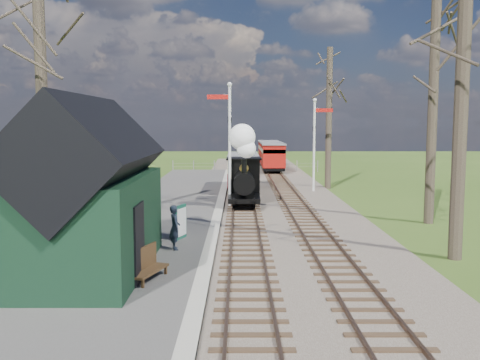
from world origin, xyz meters
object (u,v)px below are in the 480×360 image
object	(u,v)px
station_shed	(89,196)
coach	(243,170)
semaphore_near	(228,136)
bench	(145,265)
person	(175,227)
sign_board	(181,222)
semaphore_far	(315,138)
locomotive	(244,171)
red_carriage_a	(273,156)
red_carriage_b	(269,153)

from	to	relation	value
station_shed	coach	bearing A→B (deg)	76.57
semaphore_near	bench	world-z (taller)	semaphore_near
person	sign_board	bearing A→B (deg)	-16.33
semaphore_far	bench	size ratio (longest dim) A/B	3.72
coach	station_shed	bearing A→B (deg)	-103.43
locomotive	coach	world-z (taller)	locomotive
locomotive	semaphore_far	bearing A→B (deg)	54.14
locomotive	coach	xyz separation A→B (m)	(0.01, 6.06, -0.49)
semaphore_far	station_shed	bearing A→B (deg)	-115.72
red_carriage_a	sign_board	distance (m)	27.19
locomotive	red_carriage_b	world-z (taller)	locomotive
semaphore_near	bench	size ratio (longest dim) A/B	4.05
station_shed	bench	world-z (taller)	station_shed
semaphore_near	locomotive	size ratio (longest dim) A/B	1.55
red_carriage_b	red_carriage_a	bearing A→B (deg)	-90.00
locomotive	person	bearing A→B (deg)	-103.55
semaphore_far	person	size ratio (longest dim) A/B	4.00
red_carriage_b	bench	size ratio (longest dim) A/B	3.12
red_carriage_a	person	distance (m)	28.78
station_shed	person	size ratio (longest dim) A/B	4.40
station_shed	bench	xyz separation A→B (m)	(1.64, -0.87, -1.67)
station_shed	locomotive	distance (m)	12.69
station_shed	sign_board	bearing A→B (deg)	63.69
station_shed	semaphore_far	bearing A→B (deg)	64.28
bench	person	world-z (taller)	person
semaphore_near	semaphore_far	size ratio (longest dim) A/B	1.09
semaphore_near	coach	xyz separation A→B (m)	(0.77, 5.99, -2.25)
semaphore_far	red_carriage_a	xyz separation A→B (m)	(-1.77, 12.81, -1.93)
station_shed	locomotive	bearing A→B (deg)	70.25
coach	person	distance (m)	15.70
station_shed	red_carriage_a	distance (m)	31.59
coach	person	xyz separation A→B (m)	(-2.29, -15.53, -0.46)
locomotive	coach	distance (m)	6.08
locomotive	person	distance (m)	9.79
red_carriage_b	sign_board	size ratio (longest dim) A/B	4.05
bench	semaphore_far	bearing A→B (deg)	69.57
locomotive	coach	size ratio (longest dim) A/B	0.63
red_carriage_b	sign_board	xyz separation A→B (m)	(-4.88, -32.24, -0.63)
coach	sign_board	bearing A→B (deg)	-99.32
semaphore_far	coach	world-z (taller)	semaphore_far
semaphore_far	locomotive	bearing A→B (deg)	-125.86
sign_board	semaphore_far	bearing A→B (deg)	64.46
semaphore_near	red_carriage_a	xyz separation A→B (m)	(3.37, 18.81, -2.20)
coach	sign_board	xyz separation A→B (m)	(-2.28, -13.92, -0.58)
sign_board	bench	world-z (taller)	sign_board
locomotive	red_carriage_a	bearing A→B (deg)	82.12
coach	semaphore_far	bearing A→B (deg)	0.15
red_carriage_a	semaphore_near	bearing A→B (deg)	-100.15
locomotive	bench	world-z (taller)	locomotive
red_carriage_b	bench	xyz separation A→B (m)	(-5.26, -37.19, -0.82)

